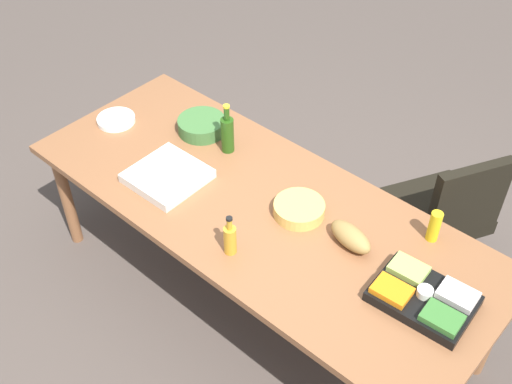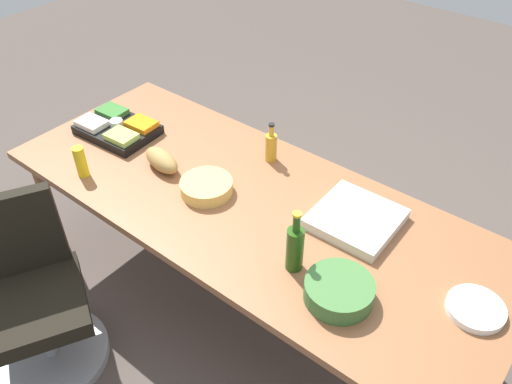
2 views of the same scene
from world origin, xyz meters
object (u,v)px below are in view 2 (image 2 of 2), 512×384
at_px(salad_bowl, 339,291).
at_px(veggie_tray, 117,128).
at_px(office_chair, 35,307).
at_px(dressing_bottle, 271,146).
at_px(conference_table, 249,210).
at_px(mustard_bottle, 81,162).
at_px(bread_loaf, 162,160).
at_px(chip_bowl, 206,187).
at_px(pizza_box, 356,219).
at_px(wine_bottle, 295,247).
at_px(paper_plate_stack, 476,309).

xyz_separation_m(salad_bowl, veggie_tray, (1.57, -0.22, -0.00)).
xyz_separation_m(office_chair, dressing_bottle, (-0.49, -1.21, 0.49)).
xyz_separation_m(conference_table, mustard_bottle, (0.77, 0.37, 0.15)).
bearing_deg(dressing_bottle, bread_loaf, 46.30).
relative_size(salad_bowl, mustard_bottle, 1.64).
height_order(veggie_tray, dressing_bottle, dressing_bottle).
relative_size(chip_bowl, mustard_bottle, 1.53).
bearing_deg(pizza_box, bread_loaf, 13.76).
height_order(dressing_bottle, bread_loaf, dressing_bottle).
xyz_separation_m(conference_table, wine_bottle, (-0.41, 0.21, 0.18)).
distance_m(salad_bowl, pizza_box, 0.44).
relative_size(salad_bowl, pizza_box, 0.75).
bearing_deg(salad_bowl, paper_plate_stack, -148.64).
bearing_deg(dressing_bottle, mustard_bottle, 46.61).
distance_m(conference_table, dressing_bottle, 0.38).
bearing_deg(veggie_tray, wine_bottle, 171.51).
height_order(conference_table, dressing_bottle, dressing_bottle).
distance_m(paper_plate_stack, dressing_bottle, 1.23).
bearing_deg(veggie_tray, pizza_box, -172.39).
relative_size(conference_table, pizza_box, 7.01).
relative_size(conference_table, paper_plate_stack, 11.47).
height_order(conference_table, chip_bowl, chip_bowl).
relative_size(chip_bowl, veggie_tray, 0.58).
relative_size(conference_table, salad_bowl, 9.31).
distance_m(conference_table, bread_loaf, 0.52).
height_order(conference_table, bread_loaf, bread_loaf).
height_order(office_chair, salad_bowl, office_chair).
relative_size(office_chair, paper_plate_stack, 4.15).
xyz_separation_m(chip_bowl, pizza_box, (-0.67, -0.26, -0.01)).
xyz_separation_m(pizza_box, bread_loaf, (0.98, 0.26, 0.03)).
height_order(chip_bowl, paper_plate_stack, chip_bowl).
bearing_deg(veggie_tray, office_chair, 110.64).
bearing_deg(conference_table, bread_loaf, 9.11).
bearing_deg(pizza_box, office_chair, 43.51).
distance_m(chip_bowl, bread_loaf, 0.31).
relative_size(chip_bowl, wine_bottle, 0.86).
bearing_deg(pizza_box, wine_bottle, 79.70).
distance_m(pizza_box, bread_loaf, 1.01).
xyz_separation_m(salad_bowl, wine_bottle, (0.23, -0.02, 0.07)).
relative_size(mustard_bottle, bread_loaf, 0.69).
distance_m(office_chair, paper_plate_stack, 1.96).
distance_m(chip_bowl, mustard_bottle, 0.64).
distance_m(salad_bowl, dressing_bottle, 0.94).
bearing_deg(dressing_bottle, pizza_box, 166.01).
xyz_separation_m(paper_plate_stack, bread_loaf, (1.58, 0.11, 0.04)).
relative_size(veggie_tray, bread_loaf, 1.83).
relative_size(chip_bowl, paper_plate_stack, 1.15).
xyz_separation_m(paper_plate_stack, mustard_bottle, (1.85, 0.40, 0.07)).
distance_m(veggie_tray, bread_loaf, 0.44).
relative_size(mustard_bottle, dressing_bottle, 0.75).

